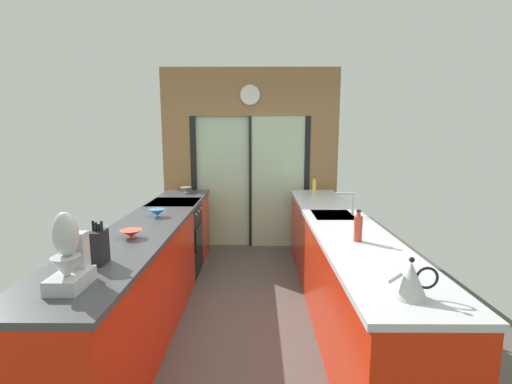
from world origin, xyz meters
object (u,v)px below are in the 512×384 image
object	(u,v)px
mixing_bowl_far	(186,190)
soap_bottle_far	(314,187)
kettle	(411,280)
stand_mixer	(69,259)
mixing_bowl_mid	(157,213)
soap_bottle_near	(358,228)
oven_range	(175,238)
mixing_bowl_near	(131,234)
knife_block	(99,247)

from	to	relation	value
mixing_bowl_far	soap_bottle_far	world-z (taller)	soap_bottle_far
mixing_bowl_far	kettle	size ratio (longest dim) A/B	0.63
stand_mixer	mixing_bowl_mid	bearing A→B (deg)	90.00
mixing_bowl_far	soap_bottle_near	distance (m)	2.89
oven_range	kettle	bearing A→B (deg)	-55.15
oven_range	mixing_bowl_mid	bearing A→B (deg)	-88.69
soap_bottle_near	soap_bottle_far	bearing A→B (deg)	90.00
mixing_bowl_far	oven_range	bearing A→B (deg)	-91.62
mixing_bowl_near	mixing_bowl_far	distance (m)	2.20
stand_mixer	mixing_bowl_near	bearing A→B (deg)	90.00
knife_block	mixing_bowl_mid	bearing A→B (deg)	90.00
knife_block	soap_bottle_near	xyz separation A→B (m)	(1.78, 0.50, -0.01)
mixing_bowl_far	soap_bottle_near	world-z (taller)	soap_bottle_near
soap_bottle_near	mixing_bowl_near	bearing A→B (deg)	177.64
oven_range	stand_mixer	bearing A→B (deg)	-89.57
stand_mixer	oven_range	bearing A→B (deg)	90.43
stand_mixer	soap_bottle_far	world-z (taller)	stand_mixer
knife_block	stand_mixer	distance (m)	0.36
soap_bottle_near	mixing_bowl_far	bearing A→B (deg)	128.04
stand_mixer	kettle	xyz separation A→B (m)	(1.78, -0.11, -0.07)
mixing_bowl_mid	soap_bottle_near	bearing A→B (deg)	-24.59
mixing_bowl_near	mixing_bowl_mid	xyz separation A→B (m)	(-0.00, 0.74, 0.01)
mixing_bowl_far	soap_bottle_far	size ratio (longest dim) A/B	0.68
oven_range	mixing_bowl_mid	world-z (taller)	mixing_bowl_mid
mixing_bowl_near	soap_bottle_far	distance (m)	2.78
mixing_bowl_mid	soap_bottle_near	xyz separation A→B (m)	(1.78, -0.81, 0.06)
mixing_bowl_mid	oven_range	bearing A→B (deg)	91.31
mixing_bowl_mid	knife_block	size ratio (longest dim) A/B	0.58
oven_range	soap_bottle_far	size ratio (longest dim) A/B	3.83
mixing_bowl_mid	mixing_bowl_far	xyz separation A→B (m)	(0.00, 1.46, 0.00)
mixing_bowl_far	knife_block	xyz separation A→B (m)	(-0.00, -2.78, 0.07)
oven_range	stand_mixer	world-z (taller)	stand_mixer
mixing_bowl_mid	soap_bottle_near	distance (m)	1.96
mixing_bowl_mid	knife_block	distance (m)	1.32
stand_mixer	soap_bottle_far	distance (m)	3.54
mixing_bowl_near	knife_block	xyz separation A→B (m)	(-0.00, -0.57, 0.08)
mixing_bowl_far	knife_block	distance (m)	2.78
soap_bottle_far	mixing_bowl_mid	bearing A→B (deg)	-142.05
knife_block	soap_bottle_far	distance (m)	3.24
mixing_bowl_far	knife_block	world-z (taller)	knife_block
soap_bottle_near	oven_range	bearing A→B (deg)	137.95
soap_bottle_far	soap_bottle_near	bearing A→B (deg)	-90.00
knife_block	mixing_bowl_far	bearing A→B (deg)	90.00
stand_mixer	kettle	size ratio (longest dim) A/B	1.61
mixing_bowl_mid	knife_block	bearing A→B (deg)	-90.00
soap_bottle_far	kettle	bearing A→B (deg)	-89.96
mixing_bowl_near	stand_mixer	world-z (taller)	stand_mixer
mixing_bowl_mid	knife_block	world-z (taller)	knife_block
mixing_bowl_near	soap_bottle_far	bearing A→B (deg)	50.11
mixing_bowl_near	kettle	world-z (taller)	kettle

